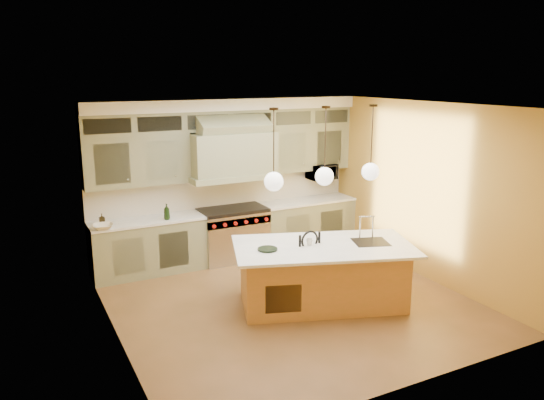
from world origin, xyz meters
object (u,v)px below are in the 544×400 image
range (233,233)px  microwave (322,172)px  counter_stool (315,266)px  kitchen_island (323,273)px

range → microwave: microwave is taller
counter_stool → kitchen_island: bearing=16.9°
kitchen_island → counter_stool: size_ratio=2.53×
counter_stool → microwave: (1.72, 2.57, 0.81)m
range → counter_stool: counter_stool is taller
range → kitchen_island: size_ratio=0.42×
kitchen_island → microwave: bearing=77.6°
range → microwave: 2.18m
range → kitchen_island: 2.43m
kitchen_island → microwave: microwave is taller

